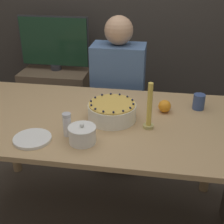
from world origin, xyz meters
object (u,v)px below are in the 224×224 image
Objects in this scene: cake at (112,111)px; person_man_blue_shirt at (118,105)px; tv_monitor at (54,43)px; sugar_shaker at (67,124)px; sugar_bowl at (83,135)px; candle at (149,110)px.

person_man_blue_shirt reaches higher than cake.
tv_monitor is (-0.67, 0.47, 0.36)m from person_man_blue_shirt.
sugar_bowl is at bearing -28.22° from sugar_shaker.
tv_monitor is at bearing 113.91° from sugar_bowl.
candle is at bearing 110.78° from person_man_blue_shirt.
candle is 0.21× the size of person_man_blue_shirt.
cake is at bearing 68.71° from sugar_bowl.
cake is 1.34m from tv_monitor.
sugar_bowl is 0.54× the size of candle.
cake is 0.22× the size of person_man_blue_shirt.
sugar_shaker is 1.44m from tv_monitor.
cake is at bearing 163.41° from candle.
candle reaches higher than cake.
tv_monitor is (-0.52, 1.34, 0.07)m from sugar_shaker.
candle reaches higher than sugar_bowl.
person_man_blue_shirt is (-0.27, 0.72, -0.33)m from candle.
tv_monitor is at bearing 111.16° from sugar_shaker.
candle is at bearing -16.59° from cake.
sugar_shaker is at bearing 80.50° from person_man_blue_shirt.
sugar_shaker is 0.45m from candle.
person_man_blue_shirt reaches higher than sugar_shaker.
candle is at bearing -51.73° from tv_monitor.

